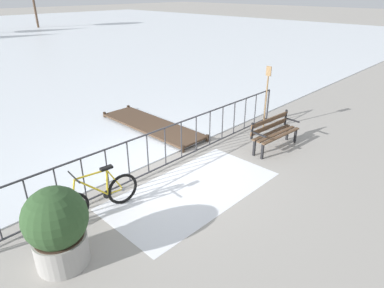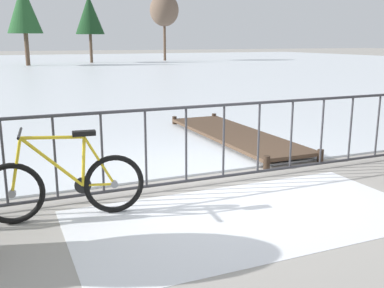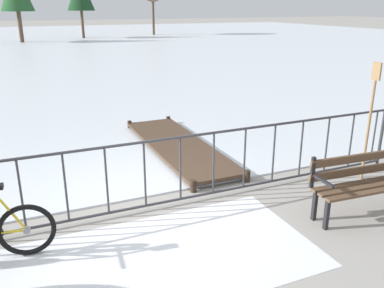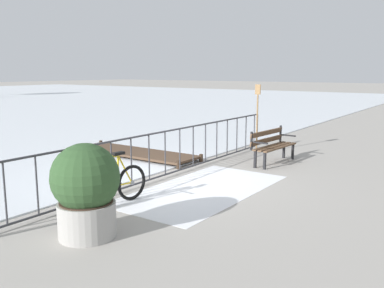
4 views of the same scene
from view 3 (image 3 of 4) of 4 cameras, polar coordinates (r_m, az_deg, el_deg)
The scene contains 7 objects.
ground_plane at distance 6.04m, azimuth -6.41°, elevation -9.22°, with size 160.00×160.00×0.00m, color #9E9991.
frozen_pond at distance 33.67m, azimuth -21.50°, elevation 12.82°, with size 80.00×56.00×0.03m, color silver.
snow_patch at distance 4.98m, azimuth -5.31°, elevation -15.79°, with size 3.88×1.96×0.01m, color white.
railing_fence at distance 5.80m, azimuth -6.61°, elevation -4.33°, with size 9.06×0.06×1.07m.
park_bench at distance 6.23m, azimuth 22.87°, elevation -4.57°, with size 1.63×0.59×0.89m.
oar_upright at distance 7.27m, azimuth 23.65°, elevation 3.80°, with size 0.04×0.16×1.98m.
wooden_dock at distance 8.32m, azimuth -1.96°, elevation -0.16°, with size 1.10×3.90×0.20m.
Camera 3 is at (-1.51, -5.12, 2.83)m, focal length 38.19 mm.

